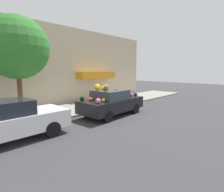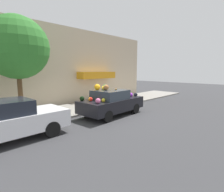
{
  "view_description": "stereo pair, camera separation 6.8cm",
  "coord_description": "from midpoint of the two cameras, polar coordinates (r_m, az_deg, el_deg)",
  "views": [
    {
      "loc": [
        -7.16,
        -6.85,
        2.56
      ],
      "look_at": [
        0.0,
        -0.03,
        1.12
      ],
      "focal_mm": 28.0,
      "sensor_mm": 36.0,
      "label": 1
    },
    {
      "loc": [
        -7.11,
        -6.89,
        2.56
      ],
      "look_at": [
        0.0,
        -0.03,
        1.12
      ],
      "focal_mm": 28.0,
      "sensor_mm": 36.0,
      "label": 2
    }
  ],
  "objects": [
    {
      "name": "fire_hydrant",
      "position": [
        11.71,
        -3.13,
        -2.08
      ],
      "size": [
        0.2,
        0.2,
        0.7
      ],
      "color": "red",
      "rests_on": "sidewalk_curb"
    },
    {
      "name": "parked_car_plain",
      "position": [
        7.36,
        -31.05,
        -6.98
      ],
      "size": [
        4.22,
        1.71,
        1.52
      ],
      "rotation": [
        0.0,
        0.0,
        -0.0
      ],
      "color": "silver",
      "rests_on": "ground"
    },
    {
      "name": "art_car",
      "position": [
        10.03,
        0.06,
        -1.96
      ],
      "size": [
        4.02,
        1.93,
        1.81
      ],
      "rotation": [
        0.0,
        0.0,
        0.05
      ],
      "color": "black",
      "rests_on": "ground"
    },
    {
      "name": "building_facade",
      "position": [
        13.86,
        -14.49,
        9.28
      ],
      "size": [
        18.0,
        1.2,
        5.79
      ],
      "color": "#C6B293",
      "rests_on": "ground"
    },
    {
      "name": "sidewalk_curb",
      "position": [
        12.2,
        -9.11,
        -3.66
      ],
      "size": [
        24.0,
        3.2,
        0.11
      ],
      "color": "gray",
      "rests_on": "ground"
    },
    {
      "name": "street_tree",
      "position": [
        10.37,
        -28.45,
        13.68
      ],
      "size": [
        3.2,
        3.2,
        5.21
      ],
      "color": "brown",
      "rests_on": "sidewalk_curb"
    },
    {
      "name": "ground_plane",
      "position": [
        10.23,
        0.08,
        -6.19
      ],
      "size": [
        60.0,
        60.0,
        0.0
      ],
      "primitive_type": "plane",
      "color": "#38383A"
    }
  ]
}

